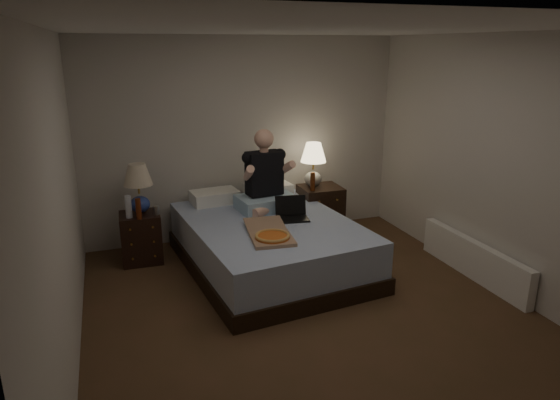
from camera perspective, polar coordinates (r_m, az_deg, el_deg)
name	(u,v)px	position (r m, az deg, el deg)	size (l,w,h in m)	color
floor	(312,315)	(4.71, 3.72, -13.03)	(4.00, 4.50, 0.00)	brown
ceiling	(319,28)	(4.08, 4.44, 18.96)	(4.00, 4.50, 0.00)	white
wall_back	(244,139)	(6.30, -4.10, 6.92)	(4.00, 2.50, 0.00)	silver
wall_front	(518,313)	(2.47, 25.52, -11.61)	(4.00, 2.50, 0.00)	silver
wall_left	(59,209)	(3.92, -23.93, -0.96)	(4.50, 2.50, 0.00)	silver
wall_right	(504,166)	(5.33, 24.27, 3.52)	(4.50, 2.50, 0.00)	silver
bed	(270,244)	(5.53, -1.20, -5.08)	(1.65, 2.20, 0.55)	#5877B1
nightstand_left	(141,238)	(5.90, -15.57, -4.17)	(0.44, 0.40, 0.57)	black
nightstand_right	(320,211)	(6.44, 4.61, -1.31)	(0.51, 0.46, 0.66)	black
lamp_left	(139,188)	(5.77, -15.85, 1.28)	(0.32, 0.32, 0.56)	#293E98
lamp_right	(313,165)	(6.30, 3.82, 4.04)	(0.32, 0.32, 0.56)	#9C9C93
water_bottle	(128,207)	(5.67, -16.93, -0.75)	(0.07, 0.07, 0.25)	silver
soda_can	(156,210)	(5.72, -13.95, -1.13)	(0.07, 0.07, 0.10)	#9F9F9B
beer_bottle_left	(138,209)	(5.59, -15.87, -0.99)	(0.06, 0.06, 0.23)	#5F240D
beer_bottle_right	(313,182)	(6.14, 3.75, 2.12)	(0.06, 0.06, 0.23)	#5E270D
person	(266,170)	(5.69, -1.61, 3.41)	(0.66, 0.52, 0.93)	black
laptop	(293,209)	(5.42, 1.46, -1.08)	(0.34, 0.28, 0.24)	black
pizza_box	(272,237)	(4.87, -0.88, -4.27)	(0.40, 0.76, 0.08)	tan
radiator	(473,259)	(5.72, 21.23, -6.35)	(0.10, 1.60, 0.40)	white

